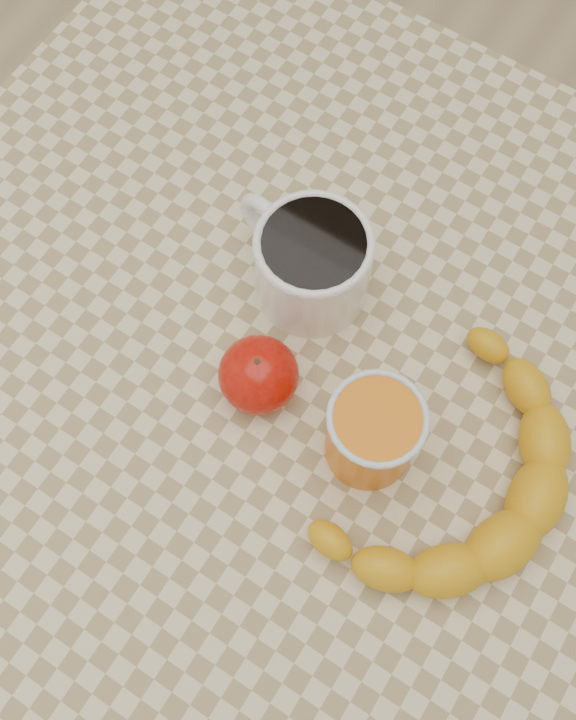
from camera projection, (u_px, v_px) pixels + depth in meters
The scene contains 6 objects.
ground at pixel (288, 521), 1.38m from camera, with size 3.00×3.00×0.00m, color tan.
table at pixel (288, 400), 0.76m from camera, with size 0.80×0.80×0.75m.
coffee_mug at pixel (310, 261), 0.67m from camera, with size 0.15×0.12×0.08m.
orange_juice_glass at pixel (373, 433), 0.61m from camera, with size 0.08×0.08×0.09m.
apple at pixel (259, 375), 0.65m from camera, with size 0.08×0.08×0.06m.
banana at pixel (452, 477), 0.63m from camera, with size 0.27×0.33×0.05m, color gold, non-canonical shape.
Camera 1 is at (0.13, -0.20, 1.39)m, focal length 40.00 mm.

